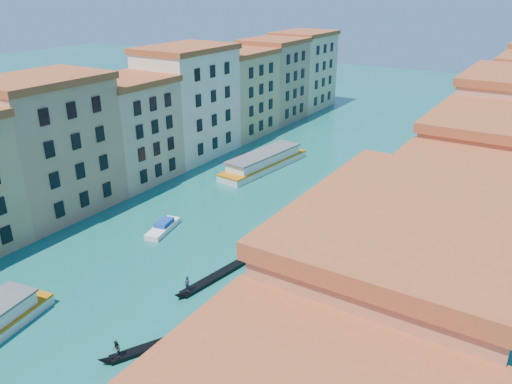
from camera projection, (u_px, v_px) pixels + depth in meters
left_bank_palazzos at (167, 112)px, 91.63m from camera, size 12.80×128.40×21.00m
right_bank_palazzos at (497, 167)px, 64.38m from camera, size 12.80×128.40×21.00m
quay at (425, 217)px, 71.89m from camera, size 4.00×140.00×1.00m
mooring_poles_right at (286, 350)px, 44.75m from camera, size 1.44×54.24×3.20m
vaporetto_far at (264, 161)px, 91.72m from camera, size 6.95×21.30×3.11m
gondola_fore at (214, 276)px, 57.60m from camera, size 2.99×12.72×2.54m
gondola_right at (155, 344)px, 46.77m from camera, size 6.43×10.77×2.35m
gondola_far at (284, 239)px, 66.11m from camera, size 4.24×10.32×1.51m
motorboat_mid at (163, 227)px, 68.91m from camera, size 3.52×6.86×1.36m
motorboat_far at (349, 177)px, 86.57m from camera, size 2.58×6.38×1.29m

